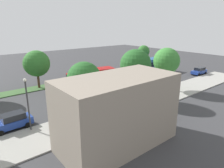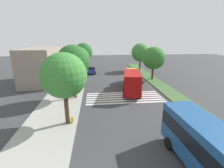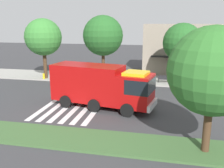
{
  "view_description": "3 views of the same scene",
  "coord_description": "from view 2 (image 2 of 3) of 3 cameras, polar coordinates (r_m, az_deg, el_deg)",
  "views": [
    {
      "loc": [
        21.65,
        29.06,
        11.73
      ],
      "look_at": [
        -0.32,
        1.93,
        1.32
      ],
      "focal_mm": 32.43,
      "sensor_mm": 36.0,
      "label": 1
    },
    {
      "loc": [
        -24.6,
        4.45,
        9.19
      ],
      "look_at": [
        1.07,
        1.75,
        1.68
      ],
      "focal_mm": 26.25,
      "sensor_mm": 36.0,
      "label": 2
    },
    {
      "loc": [
        6.81,
        -21.7,
        7.27
      ],
      "look_at": [
        1.98,
        1.34,
        1.37
      ],
      "focal_mm": 39.71,
      "sensor_mm": 36.0,
      "label": 3
    }
  ],
  "objects": [
    {
      "name": "sidewalk_tree_west",
      "position": [
        24.62,
        -13.35,
        7.59
      ],
      "size": [
        4.81,
        4.81,
        7.97
      ],
      "color": "#47301E",
      "rests_on": "sidewalk"
    },
    {
      "name": "fire_truck",
      "position": [
        28.1,
        6.93,
        1.36
      ],
      "size": [
        9.34,
        4.23,
        3.68
      ],
      "rotation": [
        0.0,
        0.0,
        -0.19
      ],
      "color": "#A50C0C",
      "rests_on": "ground_plane"
    },
    {
      "name": "parked_car_mid",
      "position": [
        42.72,
        -7.15,
        4.95
      ],
      "size": [
        4.49,
        2.23,
        1.85
      ],
      "rotation": [
        0.0,
        0.0,
        0.05
      ],
      "color": "navy",
      "rests_on": "ground_plane"
    },
    {
      "name": "sidewalk",
      "position": [
        26.71,
        -16.51,
        -4.45
      ],
      "size": [
        60.0,
        5.8,
        0.14
      ],
      "primitive_type": "cube",
      "color": "#9E9B93",
      "rests_on": "ground_plane"
    },
    {
      "name": "median_tree_center",
      "position": [
        46.25,
        9.9,
        10.75
      ],
      "size": [
        4.97,
        4.97,
        7.34
      ],
      "color": "#513823",
      "rests_on": "median_strip"
    },
    {
      "name": "bench_near_shelter",
      "position": [
        33.01,
        -12.39,
        0.73
      ],
      "size": [
        1.6,
        0.5,
        0.9
      ],
      "color": "black",
      "rests_on": "sidewalk"
    },
    {
      "name": "median_tree_west",
      "position": [
        36.48,
        14.27,
        8.73
      ],
      "size": [
        4.81,
        4.81,
        7.03
      ],
      "color": "#47301E",
      "rests_on": "median_strip"
    },
    {
      "name": "ground_plane",
      "position": [
        26.63,
        3.99,
        -4.01
      ],
      "size": [
        120.0,
        120.0,
        0.0
      ],
      "primitive_type": "plane",
      "color": "#38383A"
    },
    {
      "name": "sidewalk_tree_east",
      "position": [
        48.42,
        -9.86,
        10.97
      ],
      "size": [
        5.0,
        5.0,
        7.34
      ],
      "color": "#513823",
      "rests_on": "sidewalk"
    },
    {
      "name": "sidewalk_tree_far_west",
      "position": [
        17.11,
        -16.39,
        2.78
      ],
      "size": [
        4.65,
        4.65,
        7.62
      ],
      "color": "#47301E",
      "rests_on": "sidewalk"
    },
    {
      "name": "crosswalk",
      "position": [
        25.82,
        4.32,
        -4.66
      ],
      "size": [
        4.95,
        11.82,
        0.01
      ],
      "color": "silver",
      "rests_on": "ground_plane"
    },
    {
      "name": "median_strip",
      "position": [
        29.06,
        19.89,
        -3.08
      ],
      "size": [
        60.0,
        3.0,
        0.14
      ],
      "primitive_type": "cube",
      "color": "#3D6033",
      "rests_on": "ground_plane"
    },
    {
      "name": "storefront_building",
      "position": [
        36.5,
        -23.33,
        5.94
      ],
      "size": [
        11.71,
        6.66,
        7.02
      ],
      "color": "gray",
      "rests_on": "ground_plane"
    },
    {
      "name": "transit_bus",
      "position": [
        12.78,
        33.17,
        -20.28
      ],
      "size": [
        10.59,
        3.13,
        3.6
      ],
      "rotation": [
        0.0,
        0.0,
        3.18
      ],
      "color": "navy",
      "rests_on": "ground_plane"
    },
    {
      "name": "bus_stop_shelter",
      "position": [
        36.59,
        -11.91,
        4.35
      ],
      "size": [
        3.5,
        1.4,
        2.46
      ],
      "color": "#4C4C51",
      "rests_on": "sidewalk"
    },
    {
      "name": "street_lamp",
      "position": [
        40.9,
        -9.87,
        8.3
      ],
      "size": [
        0.36,
        0.36,
        6.06
      ],
      "color": "#2D2D30",
      "rests_on": "sidewalk"
    },
    {
      "name": "bench_west_of_shelter",
      "position": [
        29.62,
        -13.09,
        -1.09
      ],
      "size": [
        1.6,
        0.5,
        0.9
      ],
      "color": "black",
      "rests_on": "sidewalk"
    },
    {
      "name": "fire_hydrant",
      "position": [
        18.71,
        -13.65,
        -11.99
      ],
      "size": [
        0.28,
        0.28,
        0.7
      ],
      "primitive_type": "cylinder",
      "color": "gold",
      "rests_on": "sidewalk"
    },
    {
      "name": "sidewalk_tree_center",
      "position": [
        33.8,
        -11.39,
        8.77
      ],
      "size": [
        4.39,
        4.39,
        7.09
      ],
      "color": "#47301E",
      "rests_on": "sidewalk"
    }
  ]
}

